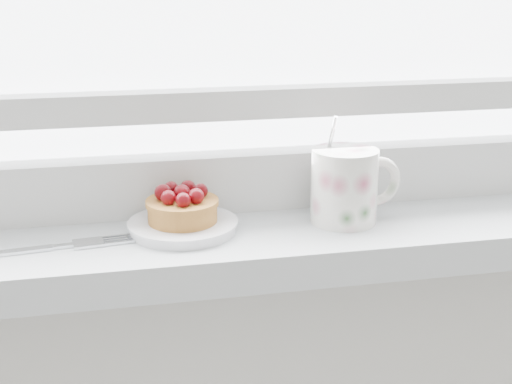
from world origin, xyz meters
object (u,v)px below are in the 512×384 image
object	(u,v)px
saucer	(183,226)
raspberry_tart	(182,206)
fork	(36,249)
floral_mug	(347,184)

from	to	relation	value
saucer	raspberry_tart	xyz separation A→B (m)	(-0.00, 0.00, 0.02)
saucer	fork	distance (m)	0.16
saucer	raspberry_tart	distance (m)	0.02
saucer	fork	world-z (taller)	saucer
raspberry_tart	fork	bearing A→B (deg)	-170.61
raspberry_tart	floral_mug	size ratio (longest dim) A/B	0.65
floral_mug	fork	world-z (taller)	floral_mug
raspberry_tart	fork	xyz separation A→B (m)	(-0.16, -0.03, -0.03)
floral_mug	fork	size ratio (longest dim) A/B	0.60
raspberry_tart	floral_mug	distance (m)	0.19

